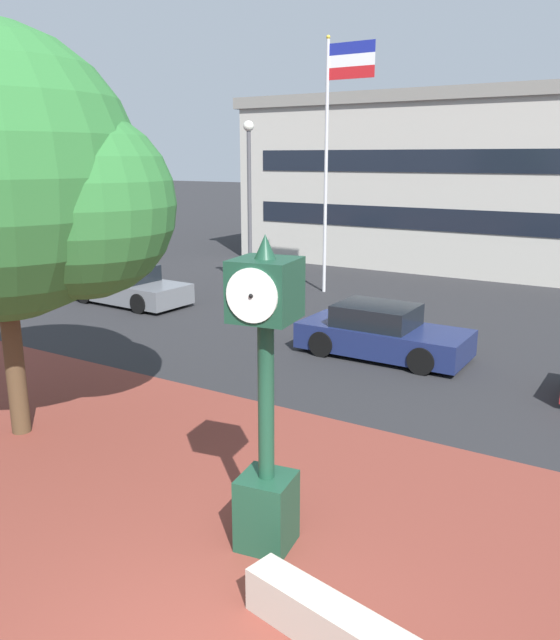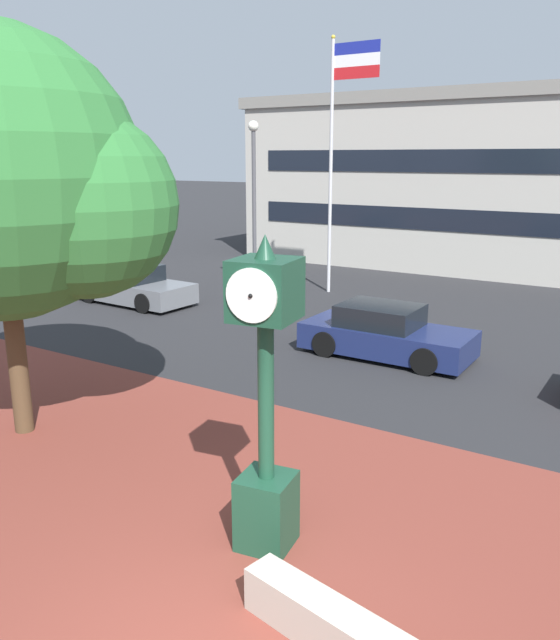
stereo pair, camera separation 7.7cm
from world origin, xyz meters
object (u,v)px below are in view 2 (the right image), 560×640
at_px(flagpole_primary, 337,141).
at_px(street_clock, 266,404).
at_px(plaza_tree, 16,182).
at_px(street_lamp_post, 254,189).
at_px(car_street_near, 385,334).
at_px(car_street_mid, 133,286).

bearing_deg(flagpole_primary, street_clock, -65.65).
bearing_deg(flagpole_primary, plaza_tree, -85.32).
height_order(plaza_tree, street_lamp_post, plaza_tree).
xyz_separation_m(car_street_near, car_street_mid, (-9.52, 0.98, 0.00)).
relative_size(street_clock, plaza_tree, 0.57).
bearing_deg(car_street_near, street_lamp_post, -122.29).
distance_m(flagpole_primary, street_lamp_post, 3.30).
relative_size(flagpole_primary, street_lamp_post, 1.46).
distance_m(car_street_mid, street_lamp_post, 5.33).
xyz_separation_m(street_clock, flagpole_primary, (-6.47, 14.29, 3.40)).
xyz_separation_m(street_clock, plaza_tree, (-5.36, 0.73, 2.48)).
relative_size(car_street_near, street_lamp_post, 0.69).
relative_size(plaza_tree, street_lamp_post, 1.15).
bearing_deg(street_clock, plaza_tree, 163.45).
distance_m(street_clock, car_street_mid, 14.69).
xyz_separation_m(car_street_near, flagpole_primary, (-4.59, 6.12, 4.75)).
distance_m(car_street_mid, flagpole_primary, 8.56).
bearing_deg(street_lamp_post, street_clock, -55.05).
height_order(car_street_near, flagpole_primary, flagpole_primary).
xyz_separation_m(car_street_near, street_lamp_post, (-6.91, 4.41, 3.14)).
bearing_deg(flagpole_primary, car_street_mid, -133.85).
relative_size(plaza_tree, car_street_near, 1.67).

